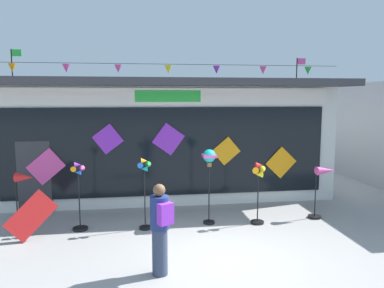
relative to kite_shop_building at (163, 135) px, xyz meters
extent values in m
plane|color=#9E9B99|center=(0.79, -6.16, -1.88)|extent=(80.00, 80.00, 0.00)
cube|color=silver|center=(0.00, 0.06, -0.13)|extent=(10.33, 5.00, 3.51)
cube|color=#333338|center=(0.00, -0.47, 1.73)|extent=(10.73, 6.06, 0.20)
cube|color=white|center=(0.00, -2.48, 1.35)|extent=(9.51, 0.08, 0.46)
cube|color=green|center=(0.00, -2.51, 1.35)|extent=(1.86, 0.04, 0.33)
cube|color=black|center=(0.00, -2.47, -0.25)|extent=(9.30, 0.06, 2.56)
cube|color=#333338|center=(-3.72, -2.47, -0.88)|extent=(0.90, 0.07, 2.00)
cube|color=#EA4CA3|center=(-3.39, -2.53, -0.58)|extent=(1.07, 0.03, 1.04)
cube|color=purple|center=(-1.69, -2.53, 0.16)|extent=(0.88, 0.03, 0.87)
cube|color=purple|center=(0.00, -2.53, 0.12)|extent=(0.94, 0.03, 0.95)
cube|color=orange|center=(1.70, -2.53, -0.25)|extent=(0.86, 0.03, 0.85)
cube|color=orange|center=(3.39, -2.53, -0.64)|extent=(0.97, 0.03, 0.97)
cylinder|color=black|center=(0.00, -2.66, 2.22)|extent=(9.92, 0.01, 0.01)
cone|color=orange|center=(-4.07, -2.66, 2.08)|extent=(0.20, 0.20, 0.22)
cone|color=#EA4CA3|center=(-2.71, -2.66, 2.08)|extent=(0.20, 0.20, 0.22)
cone|color=#EA4CA3|center=(-1.36, -2.66, 2.08)|extent=(0.20, 0.20, 0.22)
cone|color=yellow|center=(0.00, -2.66, 2.08)|extent=(0.20, 0.20, 0.22)
cone|color=purple|center=(1.36, -2.66, 2.08)|extent=(0.20, 0.20, 0.22)
cone|color=#EA4CA3|center=(2.72, -2.66, 2.08)|extent=(0.20, 0.20, 0.22)
cone|color=green|center=(4.08, -2.66, 2.08)|extent=(0.20, 0.20, 0.22)
cylinder|color=black|center=(-4.91, 0.06, 2.35)|extent=(0.04, 0.04, 1.05)
cube|color=green|center=(-4.75, 0.06, 2.76)|extent=(0.32, 0.02, 0.22)
cylinder|color=black|center=(4.92, 0.06, 2.28)|extent=(0.04, 0.04, 0.90)
cube|color=#EA4CA3|center=(5.08, 0.06, 2.61)|extent=(0.32, 0.02, 0.22)
cylinder|color=black|center=(-3.77, -3.90, -1.85)|extent=(0.39, 0.39, 0.06)
cylinder|color=black|center=(-3.77, -3.90, -1.23)|extent=(0.03, 0.03, 1.29)
cone|color=red|center=(-3.56, -3.90, -0.58)|extent=(0.44, 0.30, 0.24)
cylinder|color=blue|center=(-3.77, -3.90, -0.58)|extent=(0.03, 0.16, 0.16)
cylinder|color=black|center=(-2.28, -4.09, -1.85)|extent=(0.36, 0.36, 0.06)
cylinder|color=black|center=(-2.28, -4.09, -1.12)|extent=(0.03, 0.03, 1.52)
cylinder|color=black|center=(-2.28, -4.13, -0.36)|extent=(0.06, 0.04, 0.06)
cone|color=#EA4CA3|center=(-2.19, -4.13, -0.36)|extent=(0.13, 0.14, 0.13)
cone|color=purple|center=(-2.28, -4.13, -0.27)|extent=(0.14, 0.13, 0.13)
cone|color=orange|center=(-2.37, -4.13, -0.36)|extent=(0.13, 0.14, 0.13)
cone|color=blue|center=(-2.28, -4.13, -0.45)|extent=(0.14, 0.13, 0.13)
cylinder|color=black|center=(-0.72, -4.25, -1.85)|extent=(0.29, 0.29, 0.06)
cylinder|color=black|center=(-0.72, -4.25, -1.08)|extent=(0.03, 0.03, 1.60)
cylinder|color=black|center=(-0.72, -4.29, -0.28)|extent=(0.06, 0.04, 0.06)
cone|color=green|center=(-0.62, -4.29, -0.28)|extent=(0.14, 0.15, 0.14)
cone|color=orange|center=(-0.72, -4.29, -0.19)|extent=(0.15, 0.14, 0.14)
cone|color=blue|center=(-0.81, -4.29, -0.28)|extent=(0.14, 0.15, 0.14)
cone|color=#19B7BC|center=(-0.72, -4.29, -0.38)|extent=(0.15, 0.14, 0.14)
cylinder|color=black|center=(0.89, -4.08, -1.85)|extent=(0.29, 0.29, 0.06)
cylinder|color=black|center=(0.89, -4.08, -1.09)|extent=(0.03, 0.03, 1.58)
sphere|color=#19B7BC|center=(0.89, -4.08, -0.13)|extent=(0.32, 0.32, 0.32)
cube|color=#EA4CA3|center=(0.89, -4.08, -0.13)|extent=(0.33, 0.33, 0.07)
cube|color=brown|center=(0.89, -4.08, -0.35)|extent=(0.10, 0.10, 0.10)
cylinder|color=black|center=(2.12, -4.25, -1.85)|extent=(0.33, 0.33, 0.06)
cylinder|color=black|center=(2.12, -4.25, -1.18)|extent=(0.03, 0.03, 1.40)
cylinder|color=black|center=(2.12, -4.29, -0.48)|extent=(0.06, 0.04, 0.06)
cone|color=yellow|center=(2.24, -4.29, -0.48)|extent=(0.17, 0.18, 0.17)
cone|color=red|center=(2.12, -4.29, -0.37)|extent=(0.18, 0.17, 0.17)
cone|color=orange|center=(2.01, -4.29, -0.48)|extent=(0.17, 0.18, 0.17)
cone|color=yellow|center=(2.12, -4.29, -0.60)|extent=(0.18, 0.17, 0.17)
cylinder|color=black|center=(3.77, -4.04, -1.85)|extent=(0.35, 0.35, 0.06)
cylinder|color=black|center=(3.77, -4.04, -1.24)|extent=(0.03, 0.03, 1.27)
cone|color=#EA4CA3|center=(4.03, -4.04, -0.60)|extent=(0.53, 0.26, 0.24)
cylinder|color=#EA4CA3|center=(3.77, -4.04, -0.60)|extent=(0.03, 0.16, 0.16)
cylinder|color=#333D56|center=(-0.50, -6.66, -1.45)|extent=(0.28, 0.28, 0.86)
cylinder|color=navy|center=(-0.50, -6.66, -0.72)|extent=(0.34, 0.34, 0.60)
sphere|color=brown|center=(-0.50, -6.66, -0.31)|extent=(0.22, 0.22, 0.22)
cube|color=purple|center=(-0.40, -6.84, -0.69)|extent=(0.30, 0.26, 0.38)
cube|color=red|center=(-3.25, -4.63, -1.31)|extent=(1.14, 0.33, 1.14)
camera|label=1|loc=(-0.84, -13.14, 1.34)|focal=35.05mm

